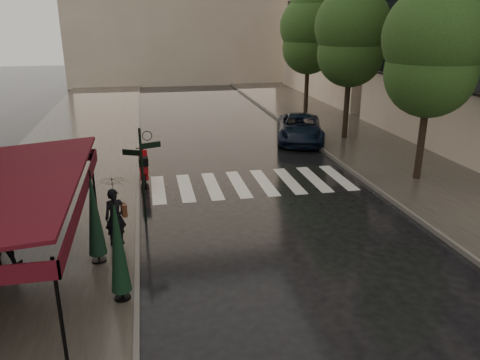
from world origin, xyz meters
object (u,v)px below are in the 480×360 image
object	(u,v)px
pedestrian_with_umbrella	(113,190)
parasol_front	(118,245)
scooter	(144,169)
parked_car	(300,128)
parasol_back	(94,214)

from	to	relation	value
pedestrian_with_umbrella	parasol_front	bearing A→B (deg)	-99.04
pedestrian_with_umbrella	scooter	world-z (taller)	pedestrian_with_umbrella
parked_car	pedestrian_with_umbrella	bearing A→B (deg)	-114.16
parked_car	parasol_front	xyz separation A→B (m)	(-8.77, -13.65, 0.78)
pedestrian_with_umbrella	parked_car	xyz separation A→B (m)	(9.00, 10.76, -1.04)
parasol_back	scooter	bearing A→B (deg)	79.10
parasol_front	parasol_back	world-z (taller)	parasol_front
scooter	parasol_back	bearing A→B (deg)	-102.12
scooter	parked_car	xyz separation A→B (m)	(8.20, 5.26, 0.11)
pedestrian_with_umbrella	parasol_back	size ratio (longest dim) A/B	0.97
scooter	parasol_front	bearing A→B (deg)	-95.10
pedestrian_with_umbrella	parasol_front	world-z (taller)	parasol_front
pedestrian_with_umbrella	parasol_back	xyz separation A→B (m)	(-0.44, -0.95, -0.27)
pedestrian_with_umbrella	parked_car	bearing A→B (deg)	36.53
scooter	parasol_back	size ratio (longest dim) A/B	0.77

